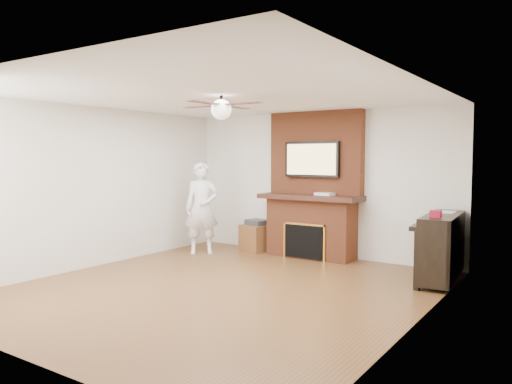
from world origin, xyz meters
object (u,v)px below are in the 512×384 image
Objects in this scene: fireplace at (313,199)px; piano at (441,246)px; side_table at (257,236)px; person at (202,208)px.

fireplace reaches higher than piano.
piano is (2.27, -0.55, -0.50)m from fireplace.
fireplace is at bearing 18.20° from side_table.
person is (-1.77, -0.84, -0.18)m from fireplace.
side_table is 0.42× the size of piano.
fireplace is 2.39m from piano.
fireplace is 1.72× the size of piano.
fireplace is at bearing -15.05° from person.
fireplace is 1.32m from side_table.
side_table is at bearing 167.40° from piano.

